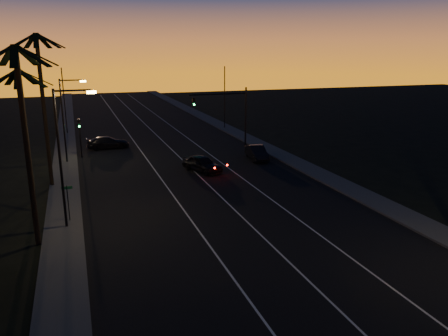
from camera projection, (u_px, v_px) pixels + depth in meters
name	position (u px, v px, depth m)	size (l,w,h in m)	color
road	(191.00, 173.00, 41.00)	(20.00, 170.00, 0.01)	black
sidewalk_left	(65.00, 184.00, 37.44)	(2.40, 170.00, 0.16)	#3C3C3A
sidewalk_right	(297.00, 163.00, 44.51)	(2.40, 170.00, 0.16)	#3C3C3A
lane_stripe_left	(159.00, 176.00, 40.05)	(0.12, 160.00, 0.01)	silver
lane_stripe_mid	(196.00, 173.00, 41.15)	(0.12, 160.00, 0.01)	silver
lane_stripe_right	(231.00, 170.00, 42.26)	(0.12, 160.00, 0.01)	silver
palm_near	(24.00, 127.00, 24.23)	(4.25, 4.16, 11.53)	black
palm_mid	(24.00, 125.00, 29.72)	(4.25, 4.16, 10.03)	black
palm_far	(43.00, 96.00, 35.16)	(4.25, 4.16, 12.53)	black
streetlight_left_near	(64.00, 148.00, 27.11)	(2.55, 0.26, 9.00)	black
streetlight_left_far	(66.00, 114.00, 43.60)	(2.55, 0.26, 8.50)	black
street_sign	(68.00, 199.00, 28.95)	(0.70, 0.06, 2.60)	black
signal_mast	(227.00, 107.00, 51.12)	(7.10, 0.41, 7.00)	black
signal_post	(80.00, 131.00, 46.35)	(0.28, 0.37, 4.20)	black
far_pole_left	(64.00, 101.00, 59.16)	(0.14, 0.14, 9.00)	black
far_pole_right	(225.00, 98.00, 63.36)	(0.14, 0.14, 9.00)	black
lead_car	(202.00, 164.00, 41.49)	(3.59, 5.26, 1.53)	black
right_car	(257.00, 153.00, 46.10)	(2.05, 4.57, 1.46)	black
cross_car	(108.00, 142.00, 51.23)	(4.99, 2.16, 1.43)	black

